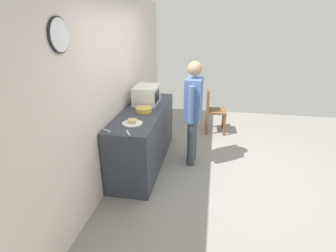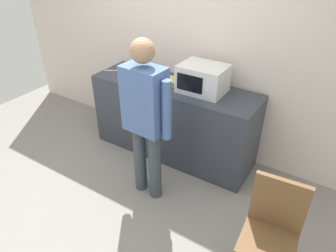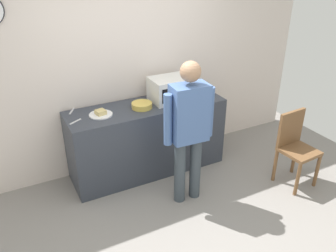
% 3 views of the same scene
% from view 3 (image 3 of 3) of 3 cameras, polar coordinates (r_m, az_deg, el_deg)
% --- Properties ---
extents(ground_plane, '(6.00, 6.00, 0.00)m').
position_cam_3_polar(ground_plane, '(3.90, 2.89, -16.31)').
color(ground_plane, gray).
extents(back_wall, '(5.40, 0.13, 2.60)m').
position_cam_3_polar(back_wall, '(4.51, -7.12, 9.04)').
color(back_wall, silver).
rests_on(back_wall, ground_plane).
extents(kitchen_counter, '(2.01, 0.62, 0.94)m').
position_cam_3_polar(kitchen_counter, '(4.55, -3.39, -2.05)').
color(kitchen_counter, '#333842').
rests_on(kitchen_counter, ground_plane).
extents(microwave, '(0.50, 0.39, 0.30)m').
position_cam_3_polar(microwave, '(4.45, 0.38, 6.07)').
color(microwave, silver).
rests_on(microwave, kitchen_counter).
extents(sandwich_plate, '(0.28, 0.28, 0.06)m').
position_cam_3_polar(sandwich_plate, '(4.15, -10.99, 1.99)').
color(sandwich_plate, white).
rests_on(sandwich_plate, kitchen_counter).
extents(salad_bowl, '(0.25, 0.25, 0.07)m').
position_cam_3_polar(salad_bowl, '(4.28, -4.32, 3.40)').
color(salad_bowl, gold).
rests_on(salad_bowl, kitchen_counter).
extents(fork_utensil, '(0.16, 0.10, 0.01)m').
position_cam_3_polar(fork_utensil, '(4.06, -14.98, 0.70)').
color(fork_utensil, silver).
rests_on(fork_utensil, kitchen_counter).
extents(spoon_utensil, '(0.10, 0.16, 0.01)m').
position_cam_3_polar(spoon_utensil, '(4.34, -15.52, 2.37)').
color(spoon_utensil, silver).
rests_on(spoon_utensil, kitchen_counter).
extents(person_standing, '(0.59, 0.26, 1.69)m').
position_cam_3_polar(person_standing, '(3.76, 3.46, 0.22)').
color(person_standing, '#39434B').
rests_on(person_standing, ground_plane).
extents(wooden_chair, '(0.43, 0.43, 0.94)m').
position_cam_3_polar(wooden_chair, '(4.57, 20.11, -2.93)').
color(wooden_chair, brown).
rests_on(wooden_chair, ground_plane).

